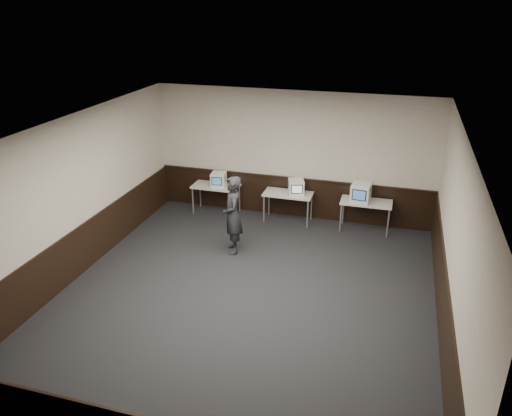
# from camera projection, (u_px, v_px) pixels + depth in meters

# --- Properties ---
(floor) EXTENTS (8.00, 8.00, 0.00)m
(floor) POSITION_uv_depth(u_px,v_px,m) (245.00, 297.00, 9.41)
(floor) COLOR black
(floor) RESTS_ON ground
(ceiling) EXTENTS (8.00, 8.00, 0.00)m
(ceiling) POSITION_uv_depth(u_px,v_px,m) (243.00, 132.00, 8.14)
(ceiling) COLOR white
(ceiling) RESTS_ON back_wall
(back_wall) EXTENTS (7.00, 0.00, 7.00)m
(back_wall) POSITION_uv_depth(u_px,v_px,m) (293.00, 155.00, 12.30)
(back_wall) COLOR beige
(back_wall) RESTS_ON ground
(front_wall) EXTENTS (7.00, 0.00, 7.00)m
(front_wall) POSITION_uv_depth(u_px,v_px,m) (130.00, 373.00, 5.25)
(front_wall) COLOR beige
(front_wall) RESTS_ON ground
(left_wall) EXTENTS (0.00, 8.00, 8.00)m
(left_wall) POSITION_uv_depth(u_px,v_px,m) (72.00, 199.00, 9.68)
(left_wall) COLOR beige
(left_wall) RESTS_ON ground
(right_wall) EXTENTS (0.00, 8.00, 8.00)m
(right_wall) POSITION_uv_depth(u_px,v_px,m) (455.00, 247.00, 7.88)
(right_wall) COLOR beige
(right_wall) RESTS_ON ground
(wainscot_back) EXTENTS (6.98, 0.04, 1.00)m
(wainscot_back) POSITION_uv_depth(u_px,v_px,m) (291.00, 197.00, 12.72)
(wainscot_back) COLOR black
(wainscot_back) RESTS_ON back_wall
(wainscot_left) EXTENTS (0.04, 7.98, 1.00)m
(wainscot_left) POSITION_uv_depth(u_px,v_px,m) (81.00, 250.00, 10.11)
(wainscot_left) COLOR black
(wainscot_left) RESTS_ON left_wall
(wainscot_right) EXTENTS (0.04, 7.98, 1.00)m
(wainscot_right) POSITION_uv_depth(u_px,v_px,m) (443.00, 305.00, 8.32)
(wainscot_right) COLOR black
(wainscot_right) RESTS_ON right_wall
(wainscot_rail) EXTENTS (6.98, 0.06, 0.04)m
(wainscot_rail) POSITION_uv_depth(u_px,v_px,m) (292.00, 178.00, 12.50)
(wainscot_rail) COLOR black
(wainscot_rail) RESTS_ON wainscot_back
(desk_left) EXTENTS (1.20, 0.60, 0.75)m
(desk_left) POSITION_uv_depth(u_px,v_px,m) (216.00, 188.00, 12.80)
(desk_left) COLOR beige
(desk_left) RESTS_ON ground
(desk_center) EXTENTS (1.20, 0.60, 0.75)m
(desk_center) POSITION_uv_depth(u_px,v_px,m) (288.00, 196.00, 12.32)
(desk_center) COLOR beige
(desk_center) RESTS_ON ground
(desk_right) EXTENTS (1.20, 0.60, 0.75)m
(desk_right) POSITION_uv_depth(u_px,v_px,m) (366.00, 204.00, 11.83)
(desk_right) COLOR beige
(desk_right) RESTS_ON ground
(emac_left) EXTENTS (0.40, 0.42, 0.36)m
(emac_left) POSITION_uv_depth(u_px,v_px,m) (219.00, 179.00, 12.68)
(emac_left) COLOR white
(emac_left) RESTS_ON desk_left
(emac_center) EXTENTS (0.47, 0.48, 0.37)m
(emac_center) POSITION_uv_depth(u_px,v_px,m) (296.00, 187.00, 12.15)
(emac_center) COLOR white
(emac_center) RESTS_ON desk_center
(emac_right) EXTENTS (0.48, 0.51, 0.44)m
(emac_right) POSITION_uv_depth(u_px,v_px,m) (361.00, 193.00, 11.72)
(emac_right) COLOR white
(emac_right) RESTS_ON desk_right
(person) EXTENTS (0.65, 0.76, 1.75)m
(person) POSITION_uv_depth(u_px,v_px,m) (233.00, 215.00, 10.77)
(person) COLOR #222227
(person) RESTS_ON ground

